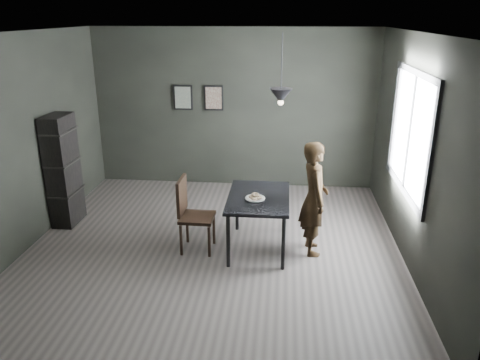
# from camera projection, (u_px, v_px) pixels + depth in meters

# --- Properties ---
(ground) EXTENTS (5.00, 5.00, 0.00)m
(ground) POSITION_uv_depth(u_px,v_px,m) (214.00, 245.00, 6.43)
(ground) COLOR #3C3734
(ground) RESTS_ON ground
(back_wall) EXTENTS (5.00, 0.10, 2.80)m
(back_wall) POSITION_uv_depth(u_px,v_px,m) (234.00, 109.00, 8.30)
(back_wall) COLOR black
(back_wall) RESTS_ON ground
(ceiling) EXTENTS (5.00, 5.00, 0.02)m
(ceiling) POSITION_uv_depth(u_px,v_px,m) (210.00, 32.00, 5.48)
(ceiling) COLOR silver
(ceiling) RESTS_ON ground
(window_assembly) EXTENTS (0.04, 1.96, 1.56)m
(window_assembly) POSITION_uv_depth(u_px,v_px,m) (410.00, 133.00, 5.85)
(window_assembly) COLOR white
(window_assembly) RESTS_ON ground
(cafe_table) EXTENTS (0.80, 1.20, 0.75)m
(cafe_table) POSITION_uv_depth(u_px,v_px,m) (259.00, 202.00, 6.14)
(cafe_table) COLOR black
(cafe_table) RESTS_ON ground
(white_plate) EXTENTS (0.23, 0.23, 0.01)m
(white_plate) POSITION_uv_depth(u_px,v_px,m) (255.00, 199.00, 6.02)
(white_plate) COLOR white
(white_plate) RESTS_ON cafe_table
(donut_pile) EXTENTS (0.17, 0.17, 0.07)m
(donut_pile) POSITION_uv_depth(u_px,v_px,m) (255.00, 197.00, 6.01)
(donut_pile) COLOR beige
(donut_pile) RESTS_ON white_plate
(woman) EXTENTS (0.43, 0.60, 1.51)m
(woman) POSITION_uv_depth(u_px,v_px,m) (314.00, 198.00, 6.03)
(woman) COLOR black
(woman) RESTS_ON ground
(wood_chair) EXTENTS (0.44, 0.44, 1.01)m
(wood_chair) POSITION_uv_depth(u_px,v_px,m) (190.00, 210.00, 6.15)
(wood_chair) COLOR black
(wood_chair) RESTS_ON ground
(shelf_unit) EXTENTS (0.32, 0.55, 1.65)m
(shelf_unit) POSITION_uv_depth(u_px,v_px,m) (63.00, 171.00, 6.88)
(shelf_unit) COLOR black
(shelf_unit) RESTS_ON ground
(pendant_lamp) EXTENTS (0.28, 0.28, 0.86)m
(pendant_lamp) POSITION_uv_depth(u_px,v_px,m) (281.00, 96.00, 5.75)
(pendant_lamp) COLOR black
(pendant_lamp) RESTS_ON ground
(framed_print_left) EXTENTS (0.34, 0.04, 0.44)m
(framed_print_left) POSITION_uv_depth(u_px,v_px,m) (183.00, 97.00, 8.28)
(framed_print_left) COLOR black
(framed_print_left) RESTS_ON ground
(framed_print_right) EXTENTS (0.34, 0.04, 0.44)m
(framed_print_right) POSITION_uv_depth(u_px,v_px,m) (214.00, 98.00, 8.23)
(framed_print_right) COLOR black
(framed_print_right) RESTS_ON ground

